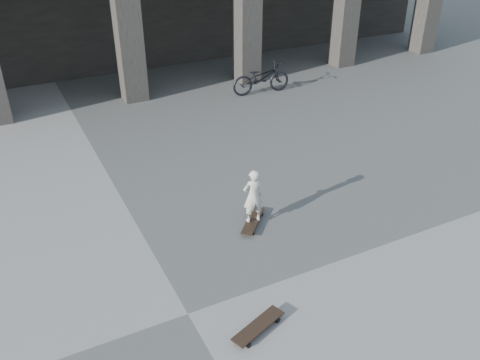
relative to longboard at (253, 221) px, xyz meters
name	(u,v)px	position (x,y,z in m)	size (l,w,h in m)	color
ground	(188,314)	(-1.84, -1.52, -0.07)	(90.00, 90.00, 0.00)	#4B4B48
longboard	(253,221)	(0.00, 0.00, 0.00)	(0.74, 0.77, 0.09)	black
skateboard_spare	(258,326)	(-1.11, -2.23, 0.01)	(0.88, 0.50, 0.10)	black
child	(253,196)	(0.00, 0.00, 0.52)	(0.37, 0.24, 1.00)	beige
bicycle	(261,78)	(3.35, 5.78, 0.39)	(0.61, 1.74, 0.91)	black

